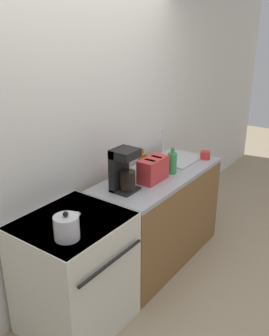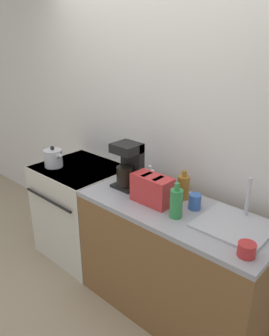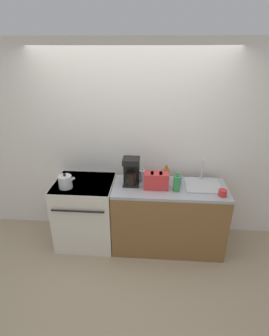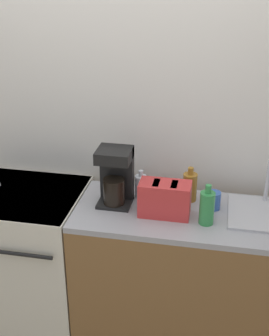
# 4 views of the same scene
# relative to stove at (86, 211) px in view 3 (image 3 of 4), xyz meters

# --- Properties ---
(ground_plane) EXTENTS (12.00, 12.00, 0.00)m
(ground_plane) POSITION_rel_stove_xyz_m (0.59, -0.33, -0.46)
(ground_plane) COLOR tan
(wall_back) EXTENTS (8.00, 0.05, 2.60)m
(wall_back) POSITION_rel_stove_xyz_m (0.59, 0.39, 0.84)
(wall_back) COLOR silver
(wall_back) RESTS_ON ground_plane
(stove) EXTENTS (0.75, 0.70, 0.90)m
(stove) POSITION_rel_stove_xyz_m (0.00, 0.00, 0.00)
(stove) COLOR silver
(stove) RESTS_ON ground_plane
(counter_block) EXTENTS (1.42, 0.60, 0.90)m
(counter_block) POSITION_rel_stove_xyz_m (1.10, -0.03, -0.01)
(counter_block) COLOR brown
(counter_block) RESTS_ON ground_plane
(kettle) EXTENTS (0.21, 0.16, 0.19)m
(kettle) POSITION_rel_stove_xyz_m (-0.18, -0.15, 0.52)
(kettle) COLOR silver
(kettle) RESTS_ON stove
(toaster) EXTENTS (0.30, 0.15, 0.20)m
(toaster) POSITION_rel_stove_xyz_m (0.92, -0.08, 0.54)
(toaster) COLOR red
(toaster) RESTS_ON counter_block
(coffee_maker) EXTENTS (0.20, 0.19, 0.36)m
(coffee_maker) POSITION_rel_stove_xyz_m (0.61, 0.01, 0.62)
(coffee_maker) COLOR black
(coffee_maker) RESTS_ON counter_block
(sink_tray) EXTENTS (0.44, 0.40, 0.28)m
(sink_tray) POSITION_rel_stove_xyz_m (1.51, 0.03, 0.46)
(sink_tray) COLOR #B7B7BC
(sink_tray) RESTS_ON counter_block
(bottle_green) EXTENTS (0.08, 0.08, 0.24)m
(bottle_green) POSITION_rel_stove_xyz_m (1.17, -0.13, 0.54)
(bottle_green) COLOR #338C47
(bottle_green) RESTS_ON counter_block
(bottle_amber) EXTENTS (0.09, 0.09, 0.22)m
(bottle_amber) POSITION_rel_stove_xyz_m (1.05, 0.13, 0.53)
(bottle_amber) COLOR #9E6B23
(bottle_amber) RESTS_ON counter_block
(bottle_clear) EXTENTS (0.07, 0.07, 0.18)m
(bottle_clear) POSITION_rel_stove_xyz_m (0.75, 0.10, 0.52)
(bottle_clear) COLOR silver
(bottle_clear) RESTS_ON counter_block
(cup_red) EXTENTS (0.10, 0.10, 0.08)m
(cup_red) POSITION_rel_stove_xyz_m (1.69, -0.21, 0.48)
(cup_red) COLOR red
(cup_red) RESTS_ON counter_block
(cup_blue) EXTENTS (0.09, 0.09, 0.11)m
(cup_blue) POSITION_rel_stove_xyz_m (1.20, 0.05, 0.49)
(cup_blue) COLOR #3860B2
(cup_blue) RESTS_ON counter_block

